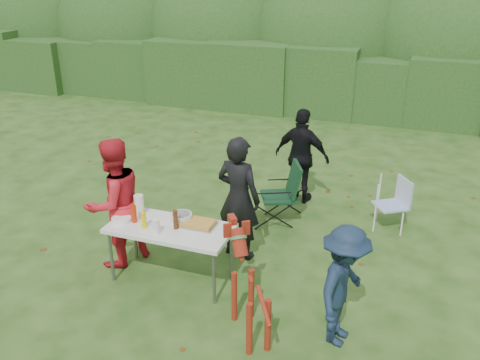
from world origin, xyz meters
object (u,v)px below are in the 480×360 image
(lawn_chair, at_px, (391,204))
(camping_chair, at_px, (279,193))
(dog, at_px, (250,293))
(person_cook, at_px, (239,198))
(folding_table, at_px, (170,231))
(person_black_puffy, at_px, (302,156))
(child, at_px, (343,286))
(ketchup_bottle, at_px, (134,214))
(paper_towel_roll, at_px, (139,205))
(mustard_bottle, at_px, (144,220))
(person_red_jacket, at_px, (115,203))
(beer_bottle, at_px, (175,220))

(lawn_chair, bearing_deg, camping_chair, -20.52)
(dog, bearing_deg, person_cook, -11.73)
(folding_table, bearing_deg, person_black_puffy, 70.64)
(child, xyz_separation_m, camping_chair, (-1.31, 2.33, -0.19))
(child, xyz_separation_m, ketchup_bottle, (-2.60, 0.37, 0.18))
(child, bearing_deg, paper_towel_roll, 88.25)
(child, relative_size, mustard_bottle, 6.67)
(folding_table, height_order, paper_towel_roll, paper_towel_roll)
(person_red_jacket, xyz_separation_m, ketchup_bottle, (0.39, -0.18, -0.00))
(person_black_puffy, relative_size, dog, 1.41)
(person_red_jacket, xyz_separation_m, camping_chair, (1.68, 1.78, -0.38))
(camping_chair, relative_size, beer_bottle, 3.94)
(folding_table, xyz_separation_m, dog, (1.24, -0.64, -0.16))
(person_red_jacket, relative_size, paper_towel_roll, 6.55)
(mustard_bottle, xyz_separation_m, beer_bottle, (0.36, 0.11, 0.02))
(person_cook, bearing_deg, person_black_puffy, -90.64)
(person_cook, xyz_separation_m, dog, (0.66, -1.47, -0.31))
(person_cook, bearing_deg, folding_table, 65.50)
(camping_chair, bearing_deg, person_red_jacket, 21.60)
(person_cook, xyz_separation_m, person_black_puffy, (0.39, 1.93, -0.06))
(ketchup_bottle, bearing_deg, mustard_bottle, -25.11)
(lawn_chair, height_order, beer_bottle, beer_bottle)
(beer_bottle, bearing_deg, person_red_jacket, 170.39)
(folding_table, bearing_deg, paper_towel_roll, 161.39)
(ketchup_bottle, bearing_deg, person_red_jacket, 155.21)
(dog, xyz_separation_m, mustard_bottle, (-1.51, 0.52, 0.31))
(person_cook, height_order, mustard_bottle, person_cook)
(child, relative_size, paper_towel_roll, 5.13)
(mustard_bottle, bearing_deg, lawn_chair, 41.83)
(ketchup_bottle, relative_size, paper_towel_roll, 0.85)
(folding_table, xyz_separation_m, beer_bottle, (0.09, -0.02, 0.17))
(camping_chair, xyz_separation_m, lawn_chair, (1.60, 0.38, -0.09))
(ketchup_bottle, bearing_deg, beer_bottle, 2.16)
(person_black_puffy, bearing_deg, ketchup_bottle, 72.60)
(person_red_jacket, height_order, ketchup_bottle, person_red_jacket)
(folding_table, xyz_separation_m, ketchup_bottle, (-0.46, -0.04, 0.16))
(person_black_puffy, bearing_deg, paper_towel_roll, 69.95)
(person_cook, height_order, beer_bottle, person_cook)
(dog, distance_m, mustard_bottle, 1.63)
(folding_table, bearing_deg, mustard_bottle, -156.23)
(person_black_puffy, distance_m, dog, 3.41)
(child, relative_size, ketchup_bottle, 6.07)
(person_red_jacket, relative_size, lawn_chair, 2.20)
(person_red_jacket, xyz_separation_m, mustard_bottle, (0.57, -0.26, -0.01))
(folding_table, distance_m, dog, 1.40)
(person_red_jacket, bearing_deg, lawn_chair, 146.55)
(camping_chair, distance_m, lawn_chair, 1.64)
(beer_bottle, bearing_deg, ketchup_bottle, -177.84)
(person_black_puffy, distance_m, mustard_bottle, 3.13)
(person_black_puffy, xyz_separation_m, mustard_bottle, (-1.24, -2.87, 0.06))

